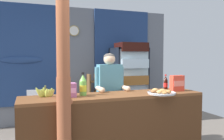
{
  "coord_description": "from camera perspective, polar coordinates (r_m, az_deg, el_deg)",
  "views": [
    {
      "loc": [
        -1.01,
        -2.58,
        1.51
      ],
      "look_at": [
        0.26,
        0.88,
        1.3
      ],
      "focal_mm": 36.87,
      "sensor_mm": 36.0,
      "label": 1
    }
  ],
  "objects": [
    {
      "name": "snack_box_wafer",
      "position": [
        3.12,
        -11.04,
        -4.92
      ],
      "size": [
        0.23,
        0.15,
        0.19
      ],
      "color": "#B76699",
      "rests_on": "stall_counter"
    },
    {
      "name": "banana_bunch",
      "position": [
        3.19,
        -16.22,
        -5.44
      ],
      "size": [
        0.26,
        0.06,
        0.16
      ],
      "color": "#B7C647",
      "rests_on": "stall_counter"
    },
    {
      "name": "pastry_tray",
      "position": [
        3.4,
        12.14,
        -5.45
      ],
      "size": [
        0.41,
        0.41,
        0.07
      ],
      "color": "#BCBCC1",
      "rests_on": "stall_counter"
    },
    {
      "name": "plastic_lawn_chair",
      "position": [
        4.7,
        -18.05,
        -9.35
      ],
      "size": [
        0.51,
        0.51,
        0.86
      ],
      "color": "silver",
      "rests_on": "ground"
    },
    {
      "name": "shopkeeper",
      "position": [
        3.76,
        -0.6,
        -4.74
      ],
      "size": [
        0.5,
        0.42,
        1.56
      ],
      "color": "#28282D",
      "rests_on": "ground"
    },
    {
      "name": "snack_box_crackers",
      "position": [
        3.74,
        15.83,
        -3.17
      ],
      "size": [
        0.21,
        0.1,
        0.25
      ],
      "color": "#E5422D",
      "rests_on": "stall_counter"
    },
    {
      "name": "back_wall_curtained",
      "position": [
        5.44,
        -9.45,
        1.65
      ],
      "size": [
        4.78,
        0.22,
        2.64
      ],
      "color": "slate",
      "rests_on": "ground"
    },
    {
      "name": "soda_bottle_lime_soda",
      "position": [
        3.22,
        -7.21,
        -3.86
      ],
      "size": [
        0.1,
        0.1,
        0.32
      ],
      "color": "#75C64C",
      "rests_on": "stall_counter"
    },
    {
      "name": "drink_fridge",
      "position": [
        5.33,
        4.37,
        -2.14
      ],
      "size": [
        0.76,
        0.71,
        1.82
      ],
      "color": "black",
      "rests_on": "ground"
    },
    {
      "name": "timber_post",
      "position": [
        2.69,
        -11.94,
        -2.86
      ],
      "size": [
        0.19,
        0.16,
        2.56
      ],
      "color": "#995133",
      "rests_on": "ground"
    },
    {
      "name": "soda_bottle_cola",
      "position": [
        3.87,
        13.15,
        -3.19
      ],
      "size": [
        0.07,
        0.07,
        0.25
      ],
      "color": "black",
      "rests_on": "stall_counter"
    },
    {
      "name": "bottle_shelf_rack",
      "position": [
        5.25,
        -3.43,
        -6.81
      ],
      "size": [
        0.48,
        0.28,
        1.12
      ],
      "color": "brown",
      "rests_on": "ground"
    },
    {
      "name": "stall_counter",
      "position": [
        3.29,
        1.34,
        -12.9
      ],
      "size": [
        2.62,
        0.59,
        0.97
      ],
      "color": "brown",
      "rests_on": "ground"
    }
  ]
}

